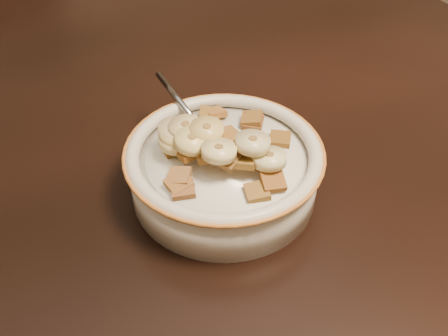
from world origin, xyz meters
name	(u,v)px	position (x,y,z in m)	size (l,w,h in m)	color
table	(21,165)	(0.00, 0.00, 0.73)	(1.40, 0.90, 0.04)	black
cereal_bowl	(224,174)	(0.18, -0.15, 0.77)	(0.18, 0.18, 0.04)	silver
milk	(224,158)	(0.18, -0.15, 0.79)	(0.15, 0.15, 0.00)	white
spoon	(208,138)	(0.18, -0.12, 0.80)	(0.03, 0.04, 0.01)	gray
cereal_square_0	(257,192)	(0.19, -0.21, 0.80)	(0.02, 0.02, 0.01)	olive
cereal_square_1	(209,154)	(0.16, -0.16, 0.81)	(0.02, 0.02, 0.01)	brown
cereal_square_2	(245,147)	(0.20, -0.16, 0.81)	(0.02, 0.02, 0.01)	brown
cereal_square_3	(273,181)	(0.20, -0.20, 0.80)	(0.02, 0.02, 0.01)	#945322
cereal_square_4	(252,118)	(0.23, -0.11, 0.80)	(0.02, 0.02, 0.01)	brown
cereal_square_5	(280,139)	(0.24, -0.15, 0.80)	(0.02, 0.02, 0.01)	brown
cereal_square_6	(245,162)	(0.19, -0.18, 0.81)	(0.02, 0.02, 0.01)	olive
cereal_square_7	(179,184)	(0.13, -0.17, 0.80)	(0.02, 0.02, 0.01)	brown
cereal_square_8	(172,146)	(0.14, -0.12, 0.80)	(0.02, 0.02, 0.01)	brown
cereal_square_9	(189,142)	(0.15, -0.13, 0.81)	(0.02, 0.02, 0.01)	#985623
cereal_square_10	(227,158)	(0.17, -0.17, 0.81)	(0.02, 0.02, 0.01)	brown
cereal_square_11	(233,144)	(0.19, -0.16, 0.82)	(0.02, 0.02, 0.01)	olive
cereal_square_12	(177,131)	(0.15, -0.10, 0.80)	(0.02, 0.02, 0.01)	brown
cereal_square_13	(209,114)	(0.19, -0.09, 0.80)	(0.02, 0.02, 0.01)	brown
cereal_square_14	(177,131)	(0.15, -0.10, 0.80)	(0.02, 0.02, 0.01)	brown
cereal_square_15	(253,122)	(0.23, -0.12, 0.80)	(0.02, 0.02, 0.01)	brown
cereal_square_16	(219,142)	(0.18, -0.15, 0.82)	(0.02, 0.02, 0.01)	#996322
cereal_square_17	(269,165)	(0.21, -0.18, 0.80)	(0.02, 0.02, 0.01)	#955221
cereal_square_18	(228,135)	(0.19, -0.14, 0.82)	(0.02, 0.02, 0.01)	brown
cereal_square_19	(183,188)	(0.13, -0.18, 0.80)	(0.02, 0.02, 0.01)	brown
cereal_square_20	(188,152)	(0.15, -0.15, 0.81)	(0.02, 0.02, 0.01)	brown
cereal_square_21	(257,151)	(0.21, -0.17, 0.81)	(0.02, 0.02, 0.01)	brown
cereal_square_22	(200,130)	(0.17, -0.12, 0.81)	(0.02, 0.02, 0.01)	olive
cereal_square_23	(215,113)	(0.20, -0.09, 0.80)	(0.02, 0.02, 0.01)	#9B5620
cereal_square_24	(177,146)	(0.14, -0.13, 0.80)	(0.02, 0.02, 0.01)	brown
cereal_square_25	(179,177)	(0.13, -0.16, 0.80)	(0.02, 0.02, 0.01)	olive
banana_slice_0	(207,130)	(0.17, -0.14, 0.82)	(0.03, 0.03, 0.01)	#DEBD6E
banana_slice_1	(219,151)	(0.17, -0.17, 0.82)	(0.03, 0.03, 0.01)	#FBDFA2
banana_slice_2	(175,131)	(0.14, -0.12, 0.82)	(0.03, 0.03, 0.01)	tan
banana_slice_3	(176,140)	(0.14, -0.13, 0.81)	(0.03, 0.03, 0.01)	tan
banana_slice_4	(176,136)	(0.14, -0.13, 0.82)	(0.03, 0.03, 0.01)	#D0C069
banana_slice_5	(186,128)	(0.15, -0.13, 0.82)	(0.03, 0.03, 0.01)	#FFE598
banana_slice_6	(269,159)	(0.21, -0.19, 0.81)	(0.03, 0.03, 0.01)	beige
banana_slice_7	(192,141)	(0.15, -0.15, 0.82)	(0.03, 0.03, 0.01)	#FAE680
banana_slice_8	(253,143)	(0.20, -0.17, 0.82)	(0.03, 0.03, 0.01)	beige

